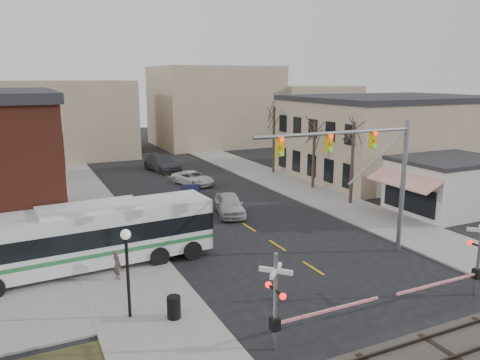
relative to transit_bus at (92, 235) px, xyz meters
name	(u,v)px	position (x,y,z in m)	size (l,w,h in m)	color
ground	(335,282)	(11.04, -7.22, -1.93)	(160.00, 160.00, 0.00)	black
sidewalk_west	(89,208)	(1.54, 12.78, -1.87)	(5.00, 60.00, 0.12)	gray
sidewalk_east	(290,185)	(20.54, 12.78, -1.87)	(5.00, 60.00, 0.12)	gray
tan_building	(390,136)	(33.04, 12.78, 2.32)	(20.30, 15.30, 8.50)	tan
awning_shop	(448,185)	(27.01, -0.22, 0.23)	(9.74, 6.20, 4.30)	beige
tree_east_a	(352,163)	(21.54, 4.78, 1.56)	(0.28, 0.28, 6.75)	#382B21
tree_east_b	(314,155)	(21.84, 10.78, 1.34)	(0.28, 0.28, 6.30)	#382B21
tree_east_c	(274,140)	(22.04, 18.78, 1.79)	(0.28, 0.28, 7.20)	#382B21
transit_bus	(92,235)	(0.00, 0.00, 0.00)	(13.54, 3.76, 3.45)	silver
traffic_signal_mast	(368,162)	(14.49, -5.18, 3.81)	(10.16, 0.30, 8.00)	gray
rr_crossing_west	(285,301)	(5.58, -11.22, 0.03)	(5.60, 1.36, 4.00)	gray
rr_crossing_east	(473,258)	(15.91, -11.32, 0.03)	(5.60, 1.36, 4.00)	gray
street_lamp	(127,254)	(0.59, -6.41, 1.08)	(0.44, 0.44, 4.01)	black
trash_bin	(174,307)	(2.31, -7.36, -1.32)	(0.60, 0.60, 1.00)	black
car_a	(229,204)	(11.10, 6.30, -1.11)	(1.94, 4.82, 1.64)	#AFB0B4
car_b	(191,192)	(9.97, 12.00, -1.25)	(1.46, 4.18, 1.38)	#17173A
car_c	(193,178)	(12.06, 17.20, -1.27)	(2.20, 4.78, 1.33)	silver
car_d	(162,163)	(11.31, 25.36, -1.08)	(2.40, 5.91, 1.71)	#414146
pedestrian_near	(117,265)	(0.89, -2.23, -1.02)	(0.58, 0.38, 1.59)	#534342
pedestrian_far	(108,247)	(0.92, 0.50, -1.01)	(0.78, 0.61, 1.61)	#2E3A51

